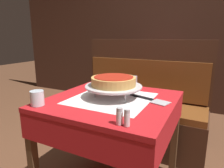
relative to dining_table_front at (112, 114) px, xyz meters
The scene contains 12 objects.
dining_table_front is the anchor object (origin of this frame).
dining_table_rear 1.58m from the dining_table_front, 95.72° to the left, with size 0.62×0.62×0.72m.
booth_bench 0.79m from the dining_table_front, 93.34° to the left, with size 1.33×0.46×1.10m.
back_wall_panel 2.17m from the dining_table_front, 90.00° to the left, with size 6.00×0.04×2.40m, color #3D2319.
pizza_pan_stand 0.19m from the dining_table_front, 83.55° to the left, with size 0.39×0.39×0.08m.
deep_dish_pizza 0.23m from the dining_table_front, 83.55° to the left, with size 0.30×0.30×0.06m.
pizza_server 0.28m from the dining_table_front, 17.57° to the left, with size 0.30×0.14×0.01m.
water_glass_near 0.50m from the dining_table_front, 135.95° to the right, with size 0.08×0.08×0.09m.
salt_shaker 0.44m from the dining_table_front, 58.15° to the right, with size 0.03×0.03×0.08m.
pepper_shaker 0.46m from the dining_table_front, 53.86° to the right, with size 0.03×0.03×0.08m.
napkin_holder 0.40m from the dining_table_front, 91.54° to the left, with size 0.10×0.05×0.09m.
condiment_caddy 1.67m from the dining_table_front, 98.01° to the left, with size 0.13×0.13×0.17m.
Camera 1 is at (0.59, -1.16, 1.13)m, focal length 32.00 mm.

